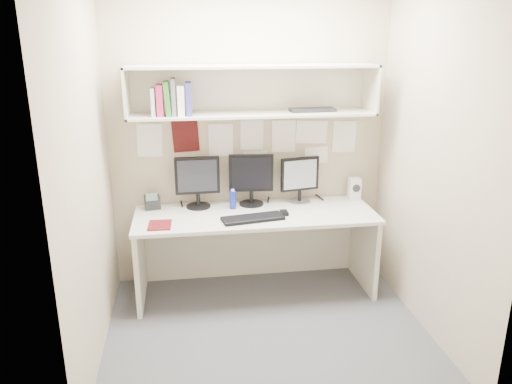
{
  "coord_description": "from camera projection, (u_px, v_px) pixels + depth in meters",
  "views": [
    {
      "loc": [
        -0.56,
        -3.22,
        2.16
      ],
      "look_at": [
        -0.04,
        0.35,
        1.01
      ],
      "focal_mm": 35.0,
      "sensor_mm": 36.0,
      "label": 1
    }
  ],
  "objects": [
    {
      "name": "pinned_papers",
      "position": [
        250.0,
        143.0,
        4.33
      ],
      "size": [
        1.92,
        0.01,
        0.48
      ],
      "primitive_type": null,
      "color": "white",
      "rests_on": "wall_back"
    },
    {
      "name": "wall_left",
      "position": [
        86.0,
        173.0,
        3.21
      ],
      "size": [
        0.02,
        2.0,
        2.6
      ],
      "primitive_type": "cube",
      "color": "tan",
      "rests_on": "ground"
    },
    {
      "name": "desk_phone",
      "position": [
        152.0,
        202.0,
        4.24
      ],
      "size": [
        0.14,
        0.13,
        0.15
      ],
      "rotation": [
        0.0,
        0.0,
        0.15
      ],
      "color": "black",
      "rests_on": "desk"
    },
    {
      "name": "mouse",
      "position": [
        284.0,
        213.0,
        4.11
      ],
      "size": [
        0.06,
        0.1,
        0.03
      ],
      "primitive_type": "cube",
      "rotation": [
        0.0,
        0.0,
        0.01
      ],
      "color": "black",
      "rests_on": "desk"
    },
    {
      "name": "wall_right",
      "position": [
        435.0,
        160.0,
        3.54
      ],
      "size": [
        0.02,
        2.0,
        2.6
      ],
      "primitive_type": "cube",
      "color": "tan",
      "rests_on": "ground"
    },
    {
      "name": "blue_bottle",
      "position": [
        233.0,
        199.0,
        4.23
      ],
      "size": [
        0.06,
        0.06,
        0.17
      ],
      "color": "navy",
      "rests_on": "desk"
    },
    {
      "name": "keyboard",
      "position": [
        253.0,
        218.0,
        4.0
      ],
      "size": [
        0.52,
        0.26,
        0.02
      ],
      "primitive_type": "cube",
      "rotation": [
        0.0,
        0.0,
        0.17
      ],
      "color": "black",
      "rests_on": "desk"
    },
    {
      "name": "maroon_notebook",
      "position": [
        160.0,
        225.0,
        3.87
      ],
      "size": [
        0.18,
        0.22,
        0.01
      ],
      "primitive_type": "cube",
      "rotation": [
        0.0,
        0.0,
        -0.03
      ],
      "color": "#550E13",
      "rests_on": "desk"
    },
    {
      "name": "book_stack",
      "position": [
        172.0,
        99.0,
        3.89
      ],
      "size": [
        0.31,
        0.18,
        0.29
      ],
      "color": "#B8B7B2",
      "rests_on": "overhead_hutch"
    },
    {
      "name": "floor",
      "position": [
        268.0,
        332.0,
        3.77
      ],
      "size": [
        2.4,
        2.0,
        0.01
      ],
      "primitive_type": "cube",
      "color": "#47474C",
      "rests_on": "ground"
    },
    {
      "name": "hutch_tray",
      "position": [
        313.0,
        110.0,
        4.13
      ],
      "size": [
        0.38,
        0.16,
        0.03
      ],
      "primitive_type": "cube",
      "rotation": [
        0.0,
        0.0,
        0.05
      ],
      "color": "black",
      "rests_on": "overhead_hutch"
    },
    {
      "name": "monitor_left",
      "position": [
        197.0,
        180.0,
        4.23
      ],
      "size": [
        0.38,
        0.21,
        0.44
      ],
      "rotation": [
        0.0,
        0.0,
        0.01
      ],
      "color": "black",
      "rests_on": "desk"
    },
    {
      "name": "overhead_hutch",
      "position": [
        252.0,
        90.0,
        4.06
      ],
      "size": [
        2.0,
        0.38,
        0.4
      ],
      "color": "beige",
      "rests_on": "wall_back"
    },
    {
      "name": "desk",
      "position": [
        255.0,
        252.0,
        4.27
      ],
      "size": [
        2.0,
        0.7,
        0.73
      ],
      "color": "beige",
      "rests_on": "floor"
    },
    {
      "name": "monitor_right",
      "position": [
        300.0,
        178.0,
        4.36
      ],
      "size": [
        0.35,
        0.19,
        0.4
      ],
      "rotation": [
        0.0,
        0.0,
        0.19
      ],
      "color": "#A5A5AA",
      "rests_on": "desk"
    },
    {
      "name": "wall_front",
      "position": [
        304.0,
        218.0,
        2.43
      ],
      "size": [
        2.4,
        0.02,
        2.6
      ],
      "primitive_type": "cube",
      "color": "tan",
      "rests_on": "ground"
    },
    {
      "name": "monitor_center",
      "position": [
        251.0,
        177.0,
        4.29
      ],
      "size": [
        0.38,
        0.21,
        0.45
      ],
      "rotation": [
        0.0,
        0.0,
        -0.07
      ],
      "color": "black",
      "rests_on": "desk"
    },
    {
      "name": "speaker",
      "position": [
        354.0,
        189.0,
        4.47
      ],
      "size": [
        0.1,
        0.11,
        0.2
      ],
      "rotation": [
        0.0,
        0.0,
        -0.05
      ],
      "color": "silver",
      "rests_on": "desk"
    },
    {
      "name": "wall_back",
      "position": [
        250.0,
        137.0,
        4.32
      ],
      "size": [
        2.4,
        0.02,
        2.6
      ],
      "primitive_type": "cube",
      "color": "tan",
      "rests_on": "ground"
    }
  ]
}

